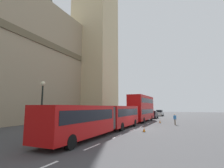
{
  "coord_description": "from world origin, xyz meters",
  "views": [
    {
      "loc": [
        -21.55,
        -6.31,
        2.78
      ],
      "look_at": [
        4.81,
        5.51,
        6.7
      ],
      "focal_mm": 27.13,
      "sensor_mm": 36.0,
      "label": 1
    }
  ],
  "objects": [
    {
      "name": "street_lamp",
      "position": [
        -9.43,
        6.5,
        3.06
      ],
      "size": [
        0.44,
        0.44,
        5.27
      ],
      "color": "black",
      "rests_on": "ground_plane"
    },
    {
      "name": "sedan_lead",
      "position": [
        21.18,
        1.72,
        0.91
      ],
      "size": [
        4.4,
        1.86,
        1.85
      ],
      "color": "black",
      "rests_on": "ground_plane"
    },
    {
      "name": "articulated_bus",
      "position": [
        -4.98,
        1.99,
        1.75
      ],
      "size": [
        17.74,
        2.54,
        2.9
      ],
      "color": "#B20F0F",
      "rests_on": "ground_plane"
    },
    {
      "name": "sedan_trailing",
      "position": [
        32.87,
        1.89,
        0.91
      ],
      "size": [
        4.4,
        1.86,
        1.85
      ],
      "color": "#B7B7BC",
      "rests_on": "ground_plane"
    },
    {
      "name": "pedestrian_near_cones",
      "position": [
        7.04,
        -4.29,
        0.91
      ],
      "size": [
        0.35,
        0.45,
        1.69
      ],
      "color": "#726651",
      "rests_on": "ground_plane"
    },
    {
      "name": "lane_centre_marking",
      "position": [
        -3.92,
        0.0,
        0.01
      ],
      "size": [
        25.2,
        0.16,
        0.01
      ],
      "color": "silver",
      "rests_on": "ground_plane"
    },
    {
      "name": "ground_plane",
      "position": [
        0.0,
        0.0,
        0.0
      ],
      "size": [
        160.0,
        160.0,
        0.0
      ],
      "primitive_type": "plane",
      "color": "#424244"
    },
    {
      "name": "double_decker_bus",
      "position": [
        11.17,
        2.0,
        2.71
      ],
      "size": [
        10.92,
        2.54,
        4.9
      ],
      "color": "#B20F0F",
      "rests_on": "ground_plane"
    },
    {
      "name": "traffic_cone_west",
      "position": [
        -2.3,
        -1.63,
        0.28
      ],
      "size": [
        0.36,
        0.36,
        0.58
      ],
      "color": "black",
      "rests_on": "ground_plane"
    },
    {
      "name": "traffic_cone_middle",
      "position": [
        9.38,
        -1.64,
        0.28
      ],
      "size": [
        0.36,
        0.36,
        0.58
      ],
      "color": "black",
      "rests_on": "ground_plane"
    }
  ]
}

